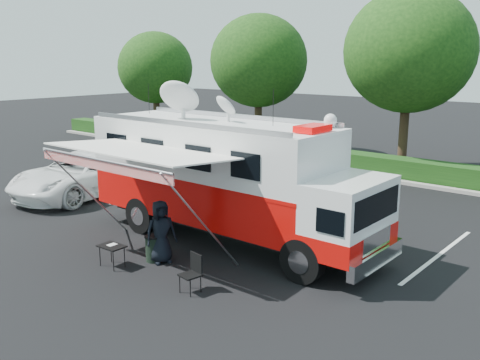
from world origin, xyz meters
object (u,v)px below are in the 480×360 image
at_px(command_truck, 227,178).
at_px(folding_table, 112,247).
at_px(trash_bin, 154,248).
at_px(white_suv, 87,195).

height_order(command_truck, folding_table, command_truck).
relative_size(command_truck, folding_table, 13.32).
distance_m(command_truck, folding_table, 4.07).
bearing_deg(trash_bin, command_truck, 79.08).
distance_m(command_truck, white_suv, 8.67).
relative_size(white_suv, folding_table, 8.81).
relative_size(command_truck, trash_bin, 13.22).
bearing_deg(white_suv, folding_table, -37.00).
bearing_deg(command_truck, folding_table, -106.13).
bearing_deg(trash_bin, white_suv, 158.03).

